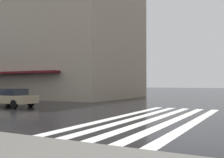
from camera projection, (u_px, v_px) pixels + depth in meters
ground_plane at (182, 136)px, 9.43m from camera, size 220.00×220.00×0.00m
zebra_crossing at (156, 119)px, 14.06m from camera, size 13.00×4.50×0.01m
haussmann_block_mid at (43, 15)px, 38.37m from camera, size 15.31×25.34×23.45m
car_champagne at (11, 97)px, 21.25m from camera, size 1.85×4.10×1.41m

